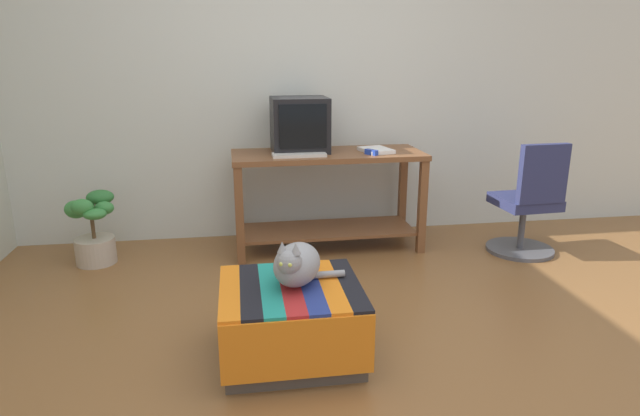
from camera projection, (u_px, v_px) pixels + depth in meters
ground_plane at (348, 351)px, 2.84m from camera, size 14.00×14.00×0.00m
back_wall at (300, 81)px, 4.43m from camera, size 8.00×0.10×2.60m
desk at (328, 184)px, 4.24m from camera, size 1.49×0.59×0.78m
tv_monitor at (300, 125)px, 4.16m from camera, size 0.44×0.40×0.42m
keyboard at (299, 155)px, 4.00m from camera, size 0.40×0.16×0.02m
book at (376, 150)px, 4.18m from camera, size 0.26×0.30×0.03m
ottoman_with_blanket at (291, 321)px, 2.76m from camera, size 0.71×0.67×0.39m
cat at (296, 264)px, 2.69m from camera, size 0.42×0.39×0.27m
potted_plant at (94, 232)px, 3.99m from camera, size 0.36×0.32×0.54m
office_chair at (529, 206)px, 4.13m from camera, size 0.52×0.52×0.89m
stapler at (371, 152)px, 4.06m from camera, size 0.09×0.11×0.04m
pen at (377, 149)px, 4.29m from camera, size 0.12×0.08×0.01m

